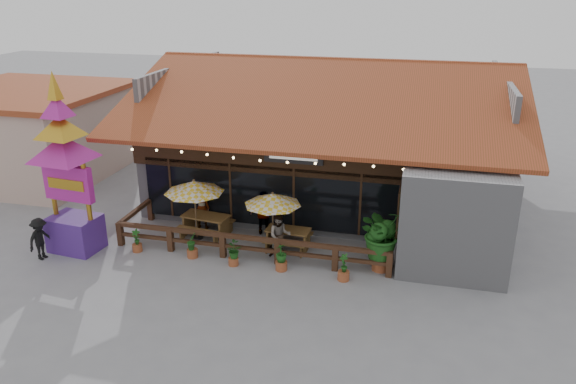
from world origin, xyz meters
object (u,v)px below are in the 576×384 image
(umbrella_right, at_px, (273,199))
(thai_sign_tower, at_px, (64,153))
(picnic_table_left, at_px, (206,222))
(tropical_plant, at_px, (383,234))
(picnic_table_right, at_px, (288,235))
(pedestrian, at_px, (40,239))
(umbrella_left, at_px, (194,187))

(umbrella_right, height_order, thai_sign_tower, thai_sign_tower)
(picnic_table_left, bearing_deg, tropical_plant, -9.07)
(picnic_table_right, xyz_separation_m, pedestrian, (-8.19, -2.88, 0.25))
(umbrella_right, xyz_separation_m, pedestrian, (-7.65, -2.73, -1.15))
(picnic_table_left, relative_size, picnic_table_right, 1.19)
(umbrella_left, bearing_deg, picnic_table_left, 49.20)
(umbrella_right, height_order, tropical_plant, tropical_plant)
(umbrella_right, relative_size, tropical_plant, 0.95)
(umbrella_left, distance_m, picnic_table_right, 3.89)
(picnic_table_left, relative_size, tropical_plant, 0.84)
(tropical_plant, relative_size, pedestrian, 1.51)
(picnic_table_right, relative_size, tropical_plant, 0.70)
(umbrella_right, height_order, picnic_table_left, umbrella_right)
(umbrella_left, height_order, picnic_table_left, umbrella_left)
(picnic_table_left, relative_size, thai_sign_tower, 0.28)
(picnic_table_left, bearing_deg, umbrella_right, -8.65)
(picnic_table_left, xyz_separation_m, thai_sign_tower, (-4.15, -2.20, 3.09))
(umbrella_right, distance_m, pedestrian, 8.21)
(picnic_table_left, xyz_separation_m, tropical_plant, (6.73, -1.07, 0.75))
(umbrella_left, xyz_separation_m, thai_sign_tower, (-3.88, -1.90, 1.59))
(tropical_plant, bearing_deg, pedestrian, -169.85)
(picnic_table_right, bearing_deg, picnic_table_left, 175.17)
(thai_sign_tower, bearing_deg, tropical_plant, 5.92)
(picnic_table_left, height_order, thai_sign_tower, thai_sign_tower)
(umbrella_right, bearing_deg, thai_sign_tower, -165.53)
(tropical_plant, bearing_deg, umbrella_right, 170.64)
(picnic_table_right, relative_size, pedestrian, 1.06)
(umbrella_left, height_order, picnic_table_right, umbrella_left)
(picnic_table_right, bearing_deg, umbrella_left, -179.58)
(umbrella_right, distance_m, picnic_table_right, 1.51)
(picnic_table_left, relative_size, pedestrian, 1.27)
(picnic_table_left, bearing_deg, thai_sign_tower, -152.02)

